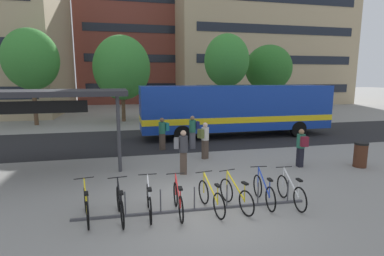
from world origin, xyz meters
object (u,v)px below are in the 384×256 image
street_tree_1 (122,68)px  city_bus (237,108)px  commuter_maroon_pack_0 (301,145)px  street_tree_2 (268,68)px  transit_shelter (38,95)px  parked_bicycle_blue_6 (264,191)px  street_tree_0 (227,61)px  commuter_navy_pack_3 (193,130)px  parked_bicycle_yellow_4 (211,198)px  commuter_teal_pack_1 (163,131)px  parked_bicycle_red_3 (178,200)px  parked_bicycle_yellow_0 (86,206)px  parked_bicycle_black_1 (120,205)px  parked_bicycle_white_2 (149,201)px  street_tree_3 (31,59)px  parked_bicycle_yellow_5 (236,195)px  parked_bicycle_white_7 (291,192)px  commuter_olive_pack_2 (205,138)px  trash_bin (361,155)px  commuter_grey_pack_4 (182,149)px

street_tree_1 → city_bus: bearing=-49.5°
commuter_maroon_pack_0 → street_tree_2: street_tree_2 is taller
transit_shelter → parked_bicycle_blue_6: bearing=-36.9°
transit_shelter → street_tree_1: (3.12, 13.16, 1.53)m
street_tree_0 → commuter_navy_pack_3: bearing=-118.3°
parked_bicycle_yellow_4 → commuter_teal_pack_1: 7.43m
parked_bicycle_red_3 → parked_bicycle_yellow_4: same height
city_bus → parked_bicycle_yellow_0: 12.74m
parked_bicycle_yellow_0 → parked_bicycle_black_1: size_ratio=0.99×
parked_bicycle_yellow_4 → transit_shelter: 7.99m
parked_bicycle_red_3 → parked_bicycle_white_2: bearing=84.3°
parked_bicycle_yellow_0 → parked_bicycle_white_2: 1.61m
parked_bicycle_yellow_0 → street_tree_1: 18.61m
parked_bicycle_red_3 → commuter_navy_pack_3: (2.09, 7.25, 0.62)m
parked_bicycle_yellow_4 → street_tree_0: street_tree_0 is taller
street_tree_2 → street_tree_3: (-20.34, -0.93, 0.48)m
city_bus → street_tree_0: street_tree_0 is taller
parked_bicycle_white_2 → commuter_navy_pack_3: commuter_navy_pack_3 is taller
commuter_teal_pack_1 → parked_bicycle_yellow_0: bearing=48.7°
commuter_teal_pack_1 → street_tree_3: bearing=-69.3°
parked_bicycle_red_3 → parked_bicycle_yellow_5: same height
parked_bicycle_yellow_4 → street_tree_3: street_tree_3 is taller
transit_shelter → street_tree_1: size_ratio=0.95×
parked_bicycle_yellow_5 → transit_shelter: transit_shelter is taller
parked_bicycle_white_7 → commuter_maroon_pack_0: 4.06m
city_bus → street_tree_0: bearing=76.8°
parked_bicycle_red_3 → transit_shelter: bearing=43.7°
commuter_maroon_pack_0 → street_tree_1: 17.18m
commuter_maroon_pack_0 → commuter_olive_pack_2: commuter_olive_pack_2 is taller
city_bus → trash_bin: 7.96m
commuter_navy_pack_3 → street_tree_0: (5.09, 9.43, 4.12)m
parked_bicycle_white_2 → parked_bicycle_white_7: 4.10m
parked_bicycle_red_3 → transit_shelter: 7.37m
parked_bicycle_yellow_4 → parked_bicycle_yellow_5: same height
street_tree_1 → street_tree_2: bearing=1.8°
city_bus → trash_bin: size_ratio=11.69×
parked_bicycle_red_3 → commuter_maroon_pack_0: (5.72, 3.12, 0.53)m
trash_bin → commuter_olive_pack_2: bearing=156.4°
city_bus → street_tree_3: bearing=150.8°
city_bus → commuter_teal_pack_1: bearing=-152.4°
commuter_maroon_pack_0 → street_tree_3: 20.68m
city_bus → parked_bicycle_white_7: size_ratio=6.98×
parked_bicycle_yellow_4 → commuter_grey_pack_4: 3.37m
parked_bicycle_yellow_4 → commuter_olive_pack_2: 5.39m
commuter_grey_pack_4 → street_tree_3: (-9.00, 14.50, 4.09)m
parked_bicycle_yellow_0 → parked_bicycle_white_7: bearing=-102.8°
street_tree_0 → parked_bicycle_white_2: bearing=-115.6°
commuter_olive_pack_2 → transit_shelter: bearing=156.3°
parked_bicycle_black_1 → parked_bicycle_blue_6: size_ratio=1.00×
commuter_maroon_pack_0 → commuter_olive_pack_2: size_ratio=0.95×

